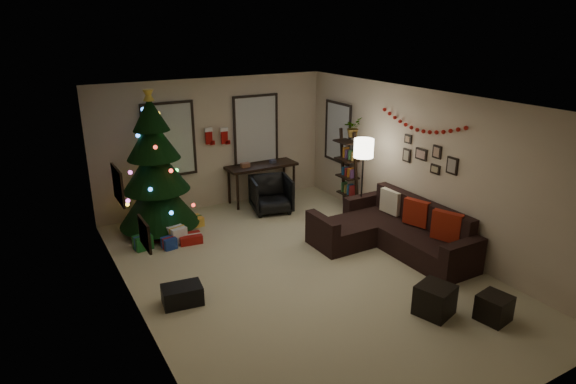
% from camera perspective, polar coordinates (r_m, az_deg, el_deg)
% --- Properties ---
extents(floor, '(7.00, 7.00, 0.00)m').
position_cam_1_polar(floor, '(7.90, 1.56, -9.28)').
color(floor, '#C1B892').
rests_on(floor, ground).
extents(ceiling, '(7.00, 7.00, 0.00)m').
position_cam_1_polar(ceiling, '(7.02, 1.76, 10.46)').
color(ceiling, white).
rests_on(ceiling, floor).
extents(wall_back, '(5.00, 0.00, 5.00)m').
position_cam_1_polar(wall_back, '(10.38, -8.54, 5.55)').
color(wall_back, beige).
rests_on(wall_back, floor).
extents(wall_front, '(5.00, 0.00, 5.00)m').
position_cam_1_polar(wall_front, '(5.00, 23.58, -11.57)').
color(wall_front, beige).
rests_on(wall_front, floor).
extents(wall_left, '(0.00, 7.00, 7.00)m').
position_cam_1_polar(wall_left, '(6.49, -17.57, -3.64)').
color(wall_left, beige).
rests_on(wall_left, floor).
extents(wall_right, '(0.00, 7.00, 7.00)m').
position_cam_1_polar(wall_right, '(8.86, 15.59, 2.67)').
color(wall_right, beige).
rests_on(wall_right, floor).
extents(window_back_left, '(1.05, 0.06, 1.50)m').
position_cam_1_polar(window_back_left, '(10.01, -13.61, 5.89)').
color(window_back_left, '#728CB2').
rests_on(window_back_left, wall_back).
extents(window_back_right, '(1.05, 0.06, 1.50)m').
position_cam_1_polar(window_back_right, '(10.68, -3.76, 7.21)').
color(window_back_right, '#728CB2').
rests_on(window_back_right, wall_back).
extents(window_right_wall, '(0.06, 0.90, 1.30)m').
position_cam_1_polar(window_right_wall, '(10.68, 5.85, 6.88)').
color(window_right_wall, '#728CB2').
rests_on(window_right_wall, wall_right).
extents(christmas_tree, '(1.47, 1.47, 2.74)m').
position_cam_1_polar(christmas_tree, '(9.32, -15.08, 2.14)').
color(christmas_tree, black).
rests_on(christmas_tree, floor).
extents(presents, '(1.43, 1.01, 0.30)m').
position_cam_1_polar(presents, '(9.12, -12.88, -4.94)').
color(presents, gold).
rests_on(presents, floor).
extents(sofa, '(1.80, 2.62, 0.85)m').
position_cam_1_polar(sofa, '(8.79, 12.02, -4.64)').
color(sofa, black).
rests_on(sofa, floor).
extents(pillow_red_a, '(0.29, 0.50, 0.48)m').
position_cam_1_polar(pillow_red_a, '(8.34, 17.92, -3.80)').
color(pillow_red_a, maroon).
rests_on(pillow_red_a, sofa).
extents(pillow_red_b, '(0.25, 0.47, 0.45)m').
position_cam_1_polar(pillow_red_b, '(8.77, 14.63, -2.32)').
color(pillow_red_b, maroon).
rests_on(pillow_red_b, sofa).
extents(pillow_cream, '(0.16, 0.44, 0.43)m').
position_cam_1_polar(pillow_cream, '(9.22, 11.81, -1.10)').
color(pillow_cream, beige).
rests_on(pillow_cream, sofa).
extents(ottoman_near, '(0.55, 0.55, 0.42)m').
position_cam_1_polar(ottoman_near, '(7.07, 16.63, -11.88)').
color(ottoman_near, black).
rests_on(ottoman_near, floor).
extents(ottoman_far, '(0.44, 0.44, 0.36)m').
position_cam_1_polar(ottoman_far, '(7.22, 22.74, -12.27)').
color(ottoman_far, black).
rests_on(ottoman_far, floor).
extents(desk, '(1.54, 0.55, 0.83)m').
position_cam_1_polar(desk, '(10.66, -3.07, 2.68)').
color(desk, black).
rests_on(desk, floor).
extents(desk_chair, '(0.87, 0.84, 0.75)m').
position_cam_1_polar(desk_chair, '(10.17, -1.97, -0.26)').
color(desk_chair, black).
rests_on(desk_chair, floor).
extents(bookshelf, '(0.30, 0.50, 1.69)m').
position_cam_1_polar(bookshelf, '(10.26, 7.00, 2.40)').
color(bookshelf, black).
rests_on(bookshelf, floor).
extents(potted_plant, '(0.58, 0.56, 0.50)m').
position_cam_1_polar(potted_plant, '(9.95, 7.52, 7.76)').
color(potted_plant, '#4C4C4C').
rests_on(potted_plant, bookshelf).
extents(floor_lamp, '(0.36, 0.36, 1.73)m').
position_cam_1_polar(floor_lamp, '(9.20, 8.73, 4.37)').
color(floor_lamp, black).
rests_on(floor_lamp, floor).
extents(art_map, '(0.04, 0.60, 0.50)m').
position_cam_1_polar(art_map, '(7.12, -19.09, 0.74)').
color(art_map, black).
rests_on(art_map, wall_left).
extents(art_abstract, '(0.04, 0.45, 0.35)m').
position_cam_1_polar(art_abstract, '(5.98, -16.29, -4.69)').
color(art_abstract, black).
rests_on(art_abstract, wall_left).
extents(gallery, '(0.03, 1.25, 0.54)m').
position_cam_1_polar(gallery, '(8.74, 15.97, 3.92)').
color(gallery, black).
rests_on(gallery, wall_right).
extents(garland, '(0.08, 1.90, 0.30)m').
position_cam_1_polar(garland, '(8.75, 15.13, 7.64)').
color(garland, '#A5140C').
rests_on(garland, wall_right).
extents(stocking_left, '(0.20, 0.05, 0.36)m').
position_cam_1_polar(stocking_left, '(10.19, -9.13, 6.43)').
color(stocking_left, '#990F0C').
rests_on(stocking_left, wall_back).
extents(stocking_right, '(0.20, 0.05, 0.36)m').
position_cam_1_polar(stocking_right, '(10.29, -7.35, 6.50)').
color(stocking_right, '#990F0C').
rests_on(stocking_right, wall_back).
extents(storage_bin, '(0.59, 0.44, 0.27)m').
position_cam_1_polar(storage_bin, '(7.20, -12.14, -11.55)').
color(storage_bin, black).
rests_on(storage_bin, floor).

